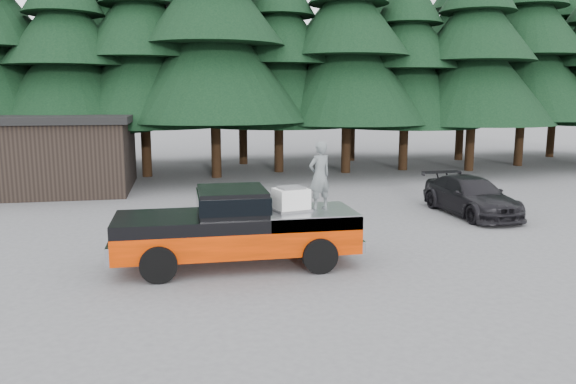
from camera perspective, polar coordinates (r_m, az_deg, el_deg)
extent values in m
plane|color=#505153|center=(14.94, 0.36, -6.28)|extent=(120.00, 120.00, 0.00)
cube|color=black|center=(13.63, -5.71, -0.87)|extent=(1.66, 1.90, 0.59)
cube|color=silver|center=(13.77, 0.32, -0.83)|extent=(0.91, 0.81, 0.53)
imported|color=#5A6061|center=(13.85, 3.23, 1.67)|extent=(0.73, 0.62, 1.70)
imported|color=black|center=(20.65, 18.09, -0.40)|extent=(2.06, 4.61, 1.31)
cube|color=black|center=(26.92, -24.22, 3.31)|extent=(8.00, 6.00, 3.00)
cube|color=black|center=(26.81, -24.47, 6.81)|extent=(8.40, 6.40, 0.30)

